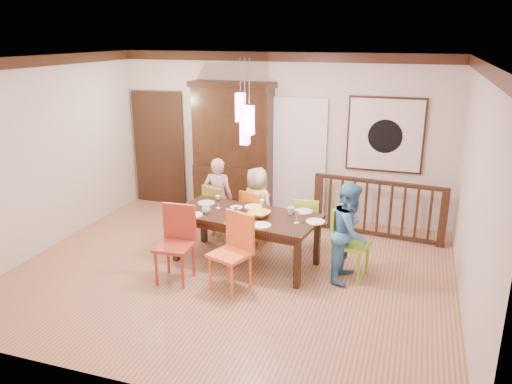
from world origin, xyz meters
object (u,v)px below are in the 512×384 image
(balustrade, at_px, (378,208))
(person_far_left, at_px, (218,197))
(dining_table, at_px, (246,220))
(china_hutch, at_px, (233,149))
(chair_far_left, at_px, (220,207))
(person_end_right, at_px, (350,232))
(person_far_mid, at_px, (257,205))
(chair_end_right, at_px, (352,238))

(balustrade, bearing_deg, person_far_left, -157.15)
(dining_table, bearing_deg, balustrade, 50.74)
(china_hutch, bearing_deg, chair_far_left, -80.51)
(dining_table, xyz_separation_m, person_end_right, (1.48, -0.03, 0.01))
(person_far_mid, bearing_deg, person_far_left, 16.83)
(person_end_right, bearing_deg, person_far_mid, 68.36)
(chair_end_right, height_order, person_far_left, person_far_left)
(chair_far_left, distance_m, person_far_mid, 0.64)
(chair_far_left, relative_size, person_far_mid, 0.73)
(dining_table, distance_m, china_hutch, 2.22)
(person_end_right, bearing_deg, chair_far_left, 75.54)
(dining_table, bearing_deg, chair_far_left, 139.73)
(chair_far_left, bearing_deg, china_hutch, -59.74)
(dining_table, bearing_deg, china_hutch, 122.97)
(dining_table, relative_size, person_far_left, 1.65)
(chair_end_right, bearing_deg, chair_far_left, 83.19)
(chair_end_right, relative_size, china_hutch, 0.41)
(person_far_mid, bearing_deg, balustrade, -135.75)
(chair_far_left, xyz_separation_m, china_hutch, (-0.19, 1.14, 0.69))
(dining_table, bearing_deg, chair_end_right, 8.84)
(person_end_right, bearing_deg, china_hutch, 56.81)
(chair_far_left, height_order, person_far_mid, person_far_mid)
(balustrade, relative_size, person_far_left, 1.63)
(person_end_right, bearing_deg, balustrade, -1.91)
(chair_far_left, xyz_separation_m, chair_end_right, (2.23, -0.78, 0.06))
(person_far_mid, relative_size, person_end_right, 0.90)
(balustrade, distance_m, person_far_left, 2.60)
(chair_far_left, xyz_separation_m, person_far_mid, (0.63, -0.00, 0.10))
(chair_far_left, xyz_separation_m, person_far_left, (-0.04, 0.04, 0.15))
(dining_table, height_order, chair_far_left, chair_far_left)
(chair_far_left, distance_m, balustrade, 2.57)
(chair_end_right, distance_m, person_far_left, 2.41)
(person_far_left, relative_size, person_far_mid, 1.08)
(dining_table, xyz_separation_m, chair_far_left, (-0.72, 0.81, -0.15))
(balustrade, relative_size, person_end_right, 1.59)
(china_hutch, xyz_separation_m, person_far_mid, (0.82, -1.14, -0.59))
(dining_table, xyz_separation_m, person_far_mid, (-0.09, 0.80, -0.05))
(chair_far_left, bearing_deg, person_far_left, -23.37)
(chair_end_right, bearing_deg, dining_table, 103.50)
(person_far_left, bearing_deg, chair_far_left, 130.95)
(china_hutch, bearing_deg, dining_table, -64.82)
(dining_table, relative_size, china_hutch, 0.90)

